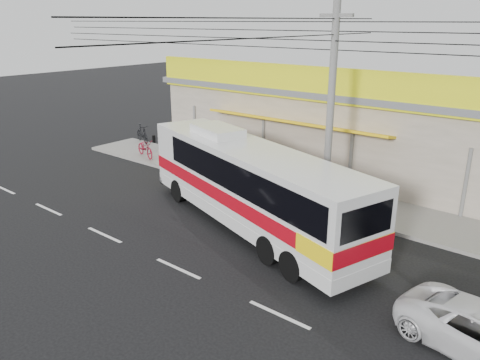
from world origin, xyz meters
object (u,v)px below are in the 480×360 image
object	(u,v)px
coach_bus	(253,183)
motorbike_red	(145,148)
utility_pole	(335,35)
motorbike_dark	(142,134)

from	to	relation	value
coach_bus	motorbike_red	world-z (taller)	coach_bus
motorbike_red	utility_pole	xyz separation A→B (m)	(12.32, -0.96, 6.52)
motorbike_red	utility_pole	distance (m)	13.97
utility_pole	motorbike_dark	bearing A→B (deg)	168.60
coach_bus	motorbike_red	xyz separation A→B (m)	(-10.73, 3.71, -1.24)
motorbike_dark	utility_pole	size ratio (longest dim) A/B	0.06
coach_bus	motorbike_dark	size ratio (longest dim) A/B	6.01
motorbike_dark	motorbike_red	bearing A→B (deg)	-106.45
coach_bus	motorbike_red	distance (m)	11.42
motorbike_red	motorbike_dark	bearing A→B (deg)	70.96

